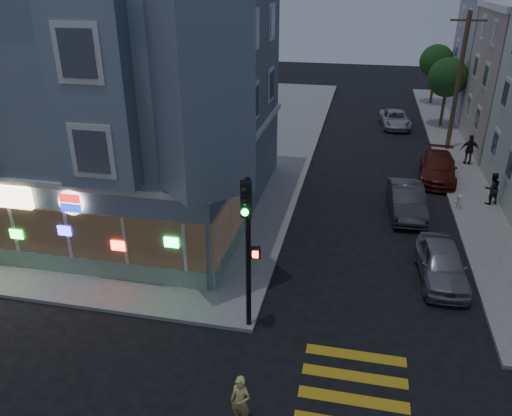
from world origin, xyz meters
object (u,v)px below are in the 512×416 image
(running_child, at_px, (241,401))
(parked_car_b, at_px, (406,200))
(parked_car_c, at_px, (438,168))
(fire_hydrant, at_px, (459,201))
(utility_pole, at_px, (458,81))
(traffic_signal, at_px, (248,232))
(street_tree_near, at_px, (448,78))
(parked_car_d, at_px, (395,119))
(pedestrian_a, at_px, (492,188))
(pedestrian_b, at_px, (470,150))
(parked_car_a, at_px, (442,264))
(street_tree_far, at_px, (436,61))

(running_child, xyz_separation_m, parked_car_b, (5.09, 14.62, -0.03))
(parked_car_c, relative_size, fire_hydrant, 6.62)
(utility_pole, distance_m, traffic_signal, 23.70)
(street_tree_near, bearing_deg, fire_hydrant, -93.18)
(running_child, bearing_deg, parked_car_d, 92.89)
(street_tree_near, height_order, parked_car_c, street_tree_near)
(fire_hydrant, bearing_deg, running_child, -116.64)
(street_tree_near, relative_size, pedestrian_a, 3.08)
(parked_car_b, relative_size, parked_car_d, 1.00)
(pedestrian_a, relative_size, pedestrian_b, 0.90)
(parked_car_c, height_order, parked_car_d, parked_car_c)
(street_tree_near, relative_size, fire_hydrant, 6.97)
(utility_pole, relative_size, street_tree_near, 1.70)
(street_tree_near, relative_size, traffic_signal, 0.97)
(parked_car_b, relative_size, parked_car_c, 0.91)
(parked_car_d, bearing_deg, utility_pole, -63.95)
(pedestrian_a, xyz_separation_m, parked_car_a, (-3.36, -7.91, -0.28))
(street_tree_far, relative_size, pedestrian_b, 2.78)
(pedestrian_b, relative_size, traffic_signal, 0.35)
(pedestrian_b, bearing_deg, pedestrian_a, 88.00)
(running_child, relative_size, pedestrian_b, 0.83)
(parked_car_d, bearing_deg, parked_car_b, -96.49)
(utility_pole, height_order, running_child, utility_pole)
(utility_pole, bearing_deg, pedestrian_b, -73.97)
(street_tree_far, xyz_separation_m, pedestrian_b, (0.67, -17.01, -2.83))
(street_tree_near, relative_size, running_child, 3.35)
(parked_car_d, bearing_deg, fire_hydrant, -86.62)
(utility_pole, xyz_separation_m, fire_hydrant, (-0.70, -10.19, -4.25))
(street_tree_near, height_order, running_child, street_tree_near)
(utility_pole, relative_size, fire_hydrant, 11.84)
(pedestrian_a, xyz_separation_m, traffic_signal, (-10.18, -12.63, 2.83))
(street_tree_near, height_order, parked_car_a, street_tree_near)
(running_child, relative_size, parked_car_b, 0.34)
(utility_pole, bearing_deg, parked_car_b, -107.02)
(street_tree_near, bearing_deg, traffic_signal, -108.62)
(parked_car_b, relative_size, fire_hydrant, 6.03)
(street_tree_near, distance_m, pedestrian_b, 9.47)
(utility_pole, relative_size, parked_car_c, 1.79)
(utility_pole, height_order, fire_hydrant, utility_pole)
(running_child, distance_m, pedestrian_a, 19.06)
(pedestrian_a, height_order, traffic_signal, traffic_signal)
(fire_hydrant, bearing_deg, parked_car_c, 97.77)
(pedestrian_a, height_order, parked_car_c, pedestrian_a)
(pedestrian_b, bearing_deg, running_child, 64.36)
(pedestrian_b, height_order, fire_hydrant, pedestrian_b)
(utility_pole, relative_size, traffic_signal, 1.65)
(parked_car_c, xyz_separation_m, fire_hydrant, (0.60, -4.40, -0.18))
(utility_pole, xyz_separation_m, street_tree_far, (0.20, 14.00, -0.86))
(street_tree_far, bearing_deg, street_tree_near, -90.00)
(parked_car_a, bearing_deg, parked_car_b, 97.13)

